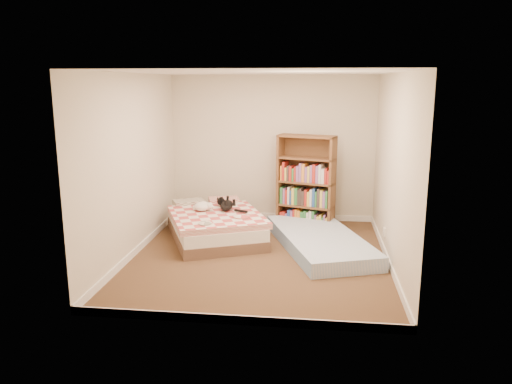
# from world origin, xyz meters

# --- Properties ---
(room) EXTENTS (3.51, 4.01, 2.51)m
(room) POSITION_xyz_m (0.00, 0.00, 1.20)
(room) COLOR #4E2E21
(room) RESTS_ON ground
(bed) EXTENTS (1.85, 2.13, 0.48)m
(bed) POSITION_xyz_m (-0.78, 0.78, 0.22)
(bed) COLOR brown
(bed) RESTS_ON room
(bookshelf) EXTENTS (1.02, 0.59, 1.55)m
(bookshelf) POSITION_xyz_m (0.60, 1.49, 0.57)
(bookshelf) COLOR brown
(bookshelf) RESTS_ON room
(floor_mattress) EXTENTS (1.73, 2.50, 0.21)m
(floor_mattress) POSITION_xyz_m (0.84, 0.50, 0.10)
(floor_mattress) COLOR #7EA4D3
(floor_mattress) RESTS_ON room
(black_cat) EXTENTS (0.39, 0.71, 0.16)m
(black_cat) POSITION_xyz_m (-0.61, 0.93, 0.50)
(black_cat) COLOR black
(black_cat) RESTS_ON bed
(white_dog) EXTENTS (0.37, 0.38, 0.14)m
(white_dog) POSITION_xyz_m (-0.97, 0.79, 0.50)
(white_dog) COLOR white
(white_dog) RESTS_ON bed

